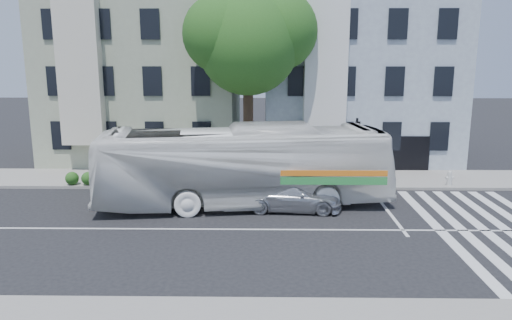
{
  "coord_description": "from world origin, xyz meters",
  "views": [
    {
      "loc": [
        0.85,
        -19.16,
        7.03
      ],
      "look_at": [
        0.53,
        2.26,
        2.4
      ],
      "focal_mm": 35.0,
      "sensor_mm": 36.0,
      "label": 1
    }
  ],
  "objects_px": {
    "bus": "(244,166)",
    "sedan": "(290,196)",
    "traffic_signal": "(357,143)",
    "fire_hydrant": "(449,178)"
  },
  "relations": [
    {
      "from": "sedan",
      "to": "fire_hydrant",
      "type": "height_order",
      "value": "sedan"
    },
    {
      "from": "traffic_signal",
      "to": "bus",
      "type": "bearing_deg",
      "value": -131.21
    },
    {
      "from": "bus",
      "to": "traffic_signal",
      "type": "distance_m",
      "value": 6.64
    },
    {
      "from": "traffic_signal",
      "to": "fire_hydrant",
      "type": "bearing_deg",
      "value": 19.23
    },
    {
      "from": "sedan",
      "to": "traffic_signal",
      "type": "bearing_deg",
      "value": -39.31
    },
    {
      "from": "fire_hydrant",
      "to": "traffic_signal",
      "type": "bearing_deg",
      "value": 179.84
    },
    {
      "from": "sedan",
      "to": "traffic_signal",
      "type": "relative_size",
      "value": 1.25
    },
    {
      "from": "bus",
      "to": "sedan",
      "type": "xyz_separation_m",
      "value": [
        2.12,
        -0.7,
        -1.22
      ]
    },
    {
      "from": "fire_hydrant",
      "to": "sedan",
      "type": "bearing_deg",
      "value": -155.47
    },
    {
      "from": "traffic_signal",
      "to": "fire_hydrant",
      "type": "height_order",
      "value": "traffic_signal"
    }
  ]
}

